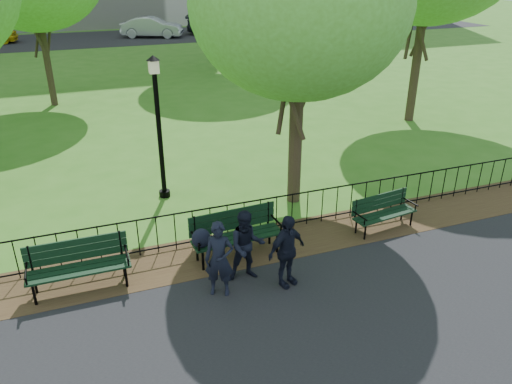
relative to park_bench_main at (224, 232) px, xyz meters
name	(u,v)px	position (x,y,z in m)	size (l,w,h in m)	color
ground	(249,291)	(0.11, -1.25, -0.67)	(120.00, 120.00, 0.00)	#33691B
dirt_strip	(226,251)	(0.11, 0.25, -0.65)	(60.00, 1.60, 0.01)	#322114
far_street	(99,39)	(0.11, 33.75, -0.66)	(70.00, 9.00, 0.01)	black
iron_fence	(219,222)	(0.11, 0.75, -0.17)	(24.06, 0.06, 1.00)	black
park_bench_main	(224,232)	(0.00, 0.00, 0.00)	(2.03, 0.72, 1.11)	black
park_bench_left_a	(78,260)	(-2.94, 0.02, -0.04)	(1.93, 0.61, 1.09)	black
park_bench_right_a	(383,208)	(3.90, -0.02, -0.14)	(1.67, 0.71, 0.92)	black
lamppost	(159,124)	(-0.61, 3.53, 1.38)	(0.34, 0.34, 3.76)	black
tree_near_e	(300,5)	(2.57, 2.10, 4.25)	(5.09, 5.09, 7.09)	#2D2116
person_left	(219,259)	(-0.44, -1.13, 0.11)	(0.56, 0.37, 1.53)	black
person_mid	(247,246)	(0.21, -0.84, 0.09)	(0.73, 0.38, 1.49)	black
person_right	(287,251)	(0.86, -1.30, 0.10)	(0.89, 0.36, 1.51)	black
sedan_silver	(152,27)	(4.20, 32.97, 0.14)	(1.68, 4.81, 1.59)	#A9ACB1
sedan_dark	(218,24)	(9.71, 33.00, 0.11)	(2.14, 5.25, 1.52)	black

